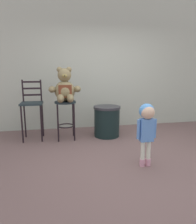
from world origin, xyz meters
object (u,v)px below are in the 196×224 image
(teddy_bear, at_px, (65,89))
(child_walking, at_px, (147,121))
(bar_chair_empty, at_px, (32,106))
(trash_bin, at_px, (107,121))
(bar_stool_with_teddy, at_px, (66,112))

(teddy_bear, xyz_separation_m, child_walking, (1.11, -1.45, -0.37))
(child_walking, bearing_deg, bar_chair_empty, -152.99)
(trash_bin, distance_m, bar_chair_empty, 1.59)
(teddy_bear, height_order, trash_bin, teddy_bear)
(bar_chair_empty, bearing_deg, bar_stool_with_teddy, -9.45)
(teddy_bear, bearing_deg, bar_chair_empty, 167.90)
(trash_bin, bearing_deg, teddy_bear, -176.81)
(bar_stool_with_teddy, distance_m, child_walking, 1.86)
(bar_stool_with_teddy, xyz_separation_m, trash_bin, (0.88, 0.02, -0.24))
(bar_chair_empty, bearing_deg, child_walking, -41.98)
(bar_stool_with_teddy, bearing_deg, bar_chair_empty, 170.55)
(bar_stool_with_teddy, xyz_separation_m, teddy_bear, (-0.00, -0.03, 0.47))
(bar_stool_with_teddy, relative_size, child_walking, 0.85)
(child_walking, bearing_deg, teddy_bear, -163.71)
(child_walking, height_order, trash_bin, child_walking)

